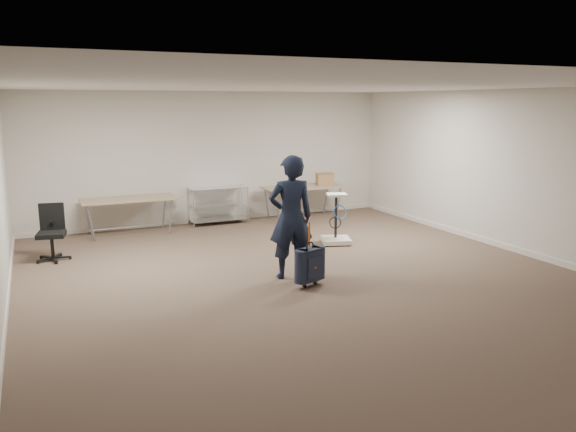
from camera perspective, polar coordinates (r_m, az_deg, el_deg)
name	(u,v)px	position (r m, az deg, el deg)	size (l,w,h in m)	color
ground	(305,278)	(8.41, 1.70, -6.31)	(9.00, 9.00, 0.00)	#4D3A2F
room_shell	(269,253)	(9.61, -1.95, -3.73)	(8.00, 9.00, 9.00)	beige
folding_table_left	(129,201)	(11.41, -15.89, 1.49)	(1.80, 0.75, 0.73)	#927D59
folding_table_right	(303,189)	(12.54, 1.52, 2.80)	(1.80, 0.75, 0.73)	#927D59
wire_shelf	(218,204)	(12.11, -7.11, 1.27)	(1.22, 0.47, 0.80)	silver
person	(291,217)	(8.22, 0.29, -0.13)	(0.67, 0.44, 1.83)	black
suitcase	(310,265)	(7.96, 2.24, -4.97)	(0.39, 0.29, 0.93)	black
office_chair	(52,243)	(10.08, -22.82, -2.57)	(0.56, 0.56, 0.93)	black
equipment_cart	(336,230)	(10.40, 4.92, -1.47)	(0.65, 0.65, 0.93)	beige
cardboard_box	(325,179)	(12.72, 3.76, 3.77)	(0.37, 0.27, 0.27)	#A5784D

